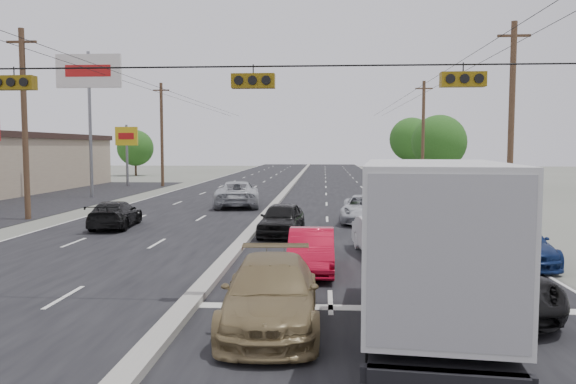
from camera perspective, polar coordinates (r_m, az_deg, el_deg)
name	(u,v)px	position (r m, az deg, el deg)	size (l,w,h in m)	color
ground	(195,300)	(14.58, -9.41, -10.80)	(200.00, 200.00, 0.00)	#606356
road_surface	(283,196)	(43.97, -0.53, -0.42)	(20.00, 160.00, 0.02)	black
center_median	(283,195)	(43.97, -0.53, -0.29)	(0.50, 160.00, 0.20)	gray
parking_lot	(41,201)	(43.83, -23.81, -0.83)	(10.00, 42.00, 0.02)	black
utility_pole_left_b	(25,123)	(32.74, -25.19, 6.36)	(1.60, 0.30, 10.00)	#422D1E
utility_pole_left_c	(162,134)	(55.96, -12.70, 5.78)	(1.60, 0.30, 10.00)	#422D1E
utility_pole_right_b	(511,122)	(30.17, 21.74, 6.66)	(1.60, 0.30, 10.00)	#422D1E
utility_pole_right_c	(423,134)	(54.49, 13.56, 5.80)	(1.60, 0.30, 10.00)	#422D1E
traffic_signals	(249,79)	(13.90, -3.97, 11.35)	(25.00, 0.30, 0.54)	black
pole_sign_billboard	(89,80)	(45.58, -19.57, 10.66)	(5.00, 0.25, 11.00)	slate
pole_sign_far	(127,141)	(57.03, -16.07, 4.98)	(2.20, 0.25, 6.00)	slate
tree_left_far	(135,148)	(77.88, -15.25, 4.34)	(4.80, 4.80, 6.12)	#382619
tree_right_mid	(439,142)	(59.86, 15.09, 4.91)	(5.60, 5.60, 7.14)	#382619
tree_right_far	(411,139)	(84.66, 12.42, 5.25)	(6.40, 6.40, 8.16)	#382619
box_truck	(431,248)	(11.70, 14.30, -5.51)	(3.17, 7.25, 3.57)	black
tan_sedan	(271,294)	(12.20, -1.74, -10.32)	(2.01, 4.94, 1.43)	olive
red_sedan	(311,251)	(17.38, 2.39, -6.02)	(1.38, 3.96, 1.31)	#B90B25
black_suv	(481,277)	(14.36, 19.03, -8.21)	(2.44, 5.29, 1.47)	black
queue_car_a	(282,219)	(24.38, -0.64, -2.81)	(1.68, 4.18, 1.42)	black
queue_car_b	(381,237)	(20.26, 9.40, -4.54)	(1.40, 4.00, 1.32)	white
queue_car_c	(364,209)	(28.86, 7.77, -1.74)	(2.28, 4.95, 1.38)	#B7BBC0
queue_car_d	(516,244)	(20.16, 22.15, -4.91)	(1.80, 4.43, 1.29)	navy
oncoming_near	(115,215)	(27.95, -17.15, -2.21)	(1.79, 4.41, 1.28)	black
oncoming_far	(237,194)	(36.31, -5.18, -0.21)	(2.73, 5.91, 1.64)	#ACAFB4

